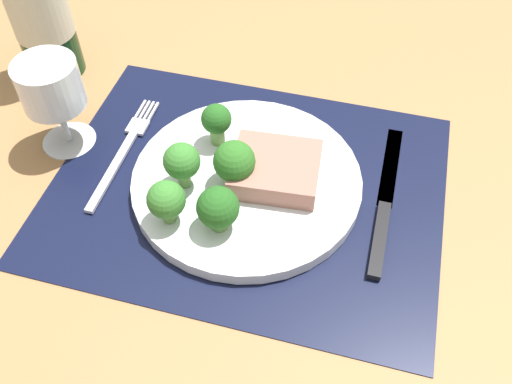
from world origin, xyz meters
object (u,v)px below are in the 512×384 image
object	(u,v)px
fork	(124,150)
wine_glass	(51,90)
plate	(247,181)
knife	(384,208)
steak	(276,169)

from	to	relation	value
fork	wine_glass	size ratio (longest dim) A/B	1.61
plate	wine_glass	distance (cm)	24.82
knife	fork	bearing A→B (deg)	178.54
fork	knife	xyz separation A→B (cm)	(32.07, -0.89, 0.05)
knife	plate	bearing A→B (deg)	-177.96
steak	knife	world-z (taller)	steak
steak	wine_glass	xyz separation A→B (cm)	(-26.89, 0.78, 5.07)
plate	wine_glass	world-z (taller)	wine_glass
steak	wine_glass	world-z (taller)	wine_glass
plate	wine_glass	bearing A→B (deg)	176.06
plate	wine_glass	size ratio (longest dim) A/B	2.23
fork	wine_glass	xyz separation A→B (cm)	(-7.57, 0.21, 7.76)
plate	steak	bearing A→B (deg)	15.03
plate	knife	distance (cm)	15.96
knife	wine_glass	size ratio (longest dim) A/B	1.93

